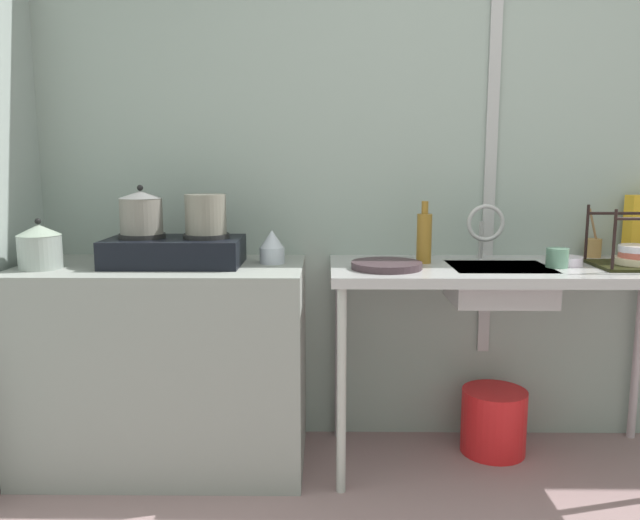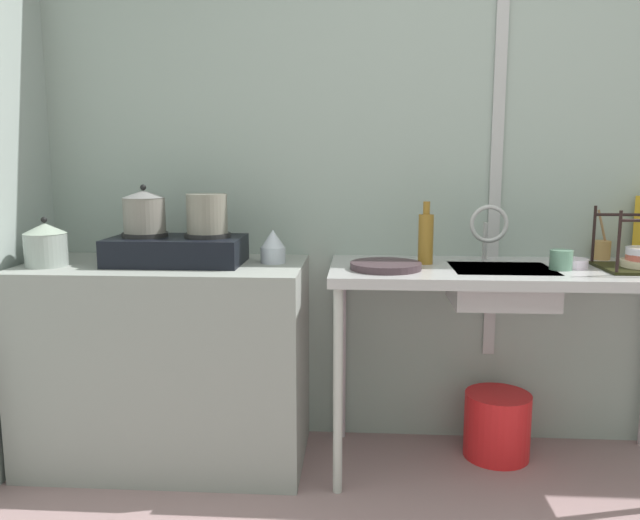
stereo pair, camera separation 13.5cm
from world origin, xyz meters
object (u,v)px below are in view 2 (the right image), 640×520
(stove, at_px, (177,249))
(pot_beside_stove, at_px, (46,244))
(cup_by_rack, at_px, (561,260))
(percolator, at_px, (273,247))
(pot_on_right_burner, at_px, (207,213))
(pot_on_left_burner, at_px, (144,211))
(frying_pan, at_px, (386,266))
(bottle_by_sink, at_px, (426,238))
(utensil_jar, at_px, (602,249))
(bucket_on_floor, at_px, (497,425))
(sink_basin, at_px, (501,286))
(faucet, at_px, (489,226))
(small_bowl_on_drainboard, at_px, (572,263))

(stove, xyz_separation_m, pot_beside_stove, (-0.50, -0.09, 0.03))
(cup_by_rack, bearing_deg, percolator, 175.55)
(pot_on_right_burner, height_order, pot_beside_stove, pot_on_right_burner)
(pot_on_left_burner, relative_size, cup_by_rack, 2.27)
(percolator, distance_m, frying_pan, 0.48)
(pot_on_left_burner, distance_m, bottle_by_sink, 1.15)
(bottle_by_sink, height_order, utensil_jar, bottle_by_sink)
(bucket_on_floor, bearing_deg, pot_on_left_burner, -176.36)
(sink_basin, relative_size, faucet, 1.61)
(frying_pan, bearing_deg, pot_on_right_burner, 173.83)
(cup_by_rack, height_order, bucket_on_floor, cup_by_rack)
(pot_on_right_burner, xyz_separation_m, pot_beside_stove, (-0.63, -0.09, -0.12))
(percolator, xyz_separation_m, cup_by_rack, (1.13, -0.09, -0.03))
(pot_on_right_burner, xyz_separation_m, percolator, (0.26, 0.05, -0.14))
(bottle_by_sink, bearing_deg, cup_by_rack, -11.82)
(percolator, height_order, faucet, faucet)
(percolator, height_order, frying_pan, percolator)
(faucet, bearing_deg, frying_pan, -156.86)
(percolator, bearing_deg, bottle_by_sink, 1.70)
(small_bowl_on_drainboard, bearing_deg, bottle_by_sink, 174.45)
(sink_basin, bearing_deg, cup_by_rack, -4.69)
(stove, bearing_deg, frying_pan, -5.23)
(pot_on_right_burner, xyz_separation_m, cup_by_rack, (1.39, -0.04, -0.17))
(pot_beside_stove, distance_m, cup_by_rack, 2.03)
(pot_on_left_burner, bearing_deg, pot_on_right_burner, -0.00)
(cup_by_rack, bearing_deg, pot_on_right_burner, 178.30)
(pot_beside_stove, relative_size, faucet, 0.82)
(stove, relative_size, pot_on_right_burner, 3.29)
(pot_on_right_burner, distance_m, cup_by_rack, 1.40)
(pot_on_left_burner, relative_size, faucet, 0.81)
(faucet, distance_m, utensil_jar, 0.53)
(sink_basin, relative_size, utensil_jar, 1.83)
(pot_on_right_burner, bearing_deg, frying_pan, -6.17)
(sink_basin, distance_m, cup_by_rack, 0.25)
(pot_on_left_burner, bearing_deg, sink_basin, -0.93)
(pot_on_right_burner, height_order, percolator, pot_on_right_burner)
(sink_basin, bearing_deg, bucket_on_floor, 72.76)
(sink_basin, relative_size, frying_pan, 1.40)
(frying_pan, relative_size, small_bowl_on_drainboard, 2.22)
(pot_on_left_burner, relative_size, pot_beside_stove, 0.99)
(pot_beside_stove, bearing_deg, bucket_on_floor, 5.71)
(bucket_on_floor, bearing_deg, frying_pan, -160.87)
(stove, relative_size, cup_by_rack, 6.26)
(frying_pan, bearing_deg, pot_beside_stove, -179.44)
(faucet, xyz_separation_m, bucket_on_floor, (0.07, -0.01, -0.85))
(stove, xyz_separation_m, cup_by_rack, (1.52, -0.04, -0.02))
(bucket_on_floor, bearing_deg, sink_basin, -107.24)
(frying_pan, distance_m, bottle_by_sink, 0.24)
(percolator, bearing_deg, small_bowl_on_drainboard, -1.76)
(sink_basin, xyz_separation_m, frying_pan, (-0.46, -0.05, 0.09))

